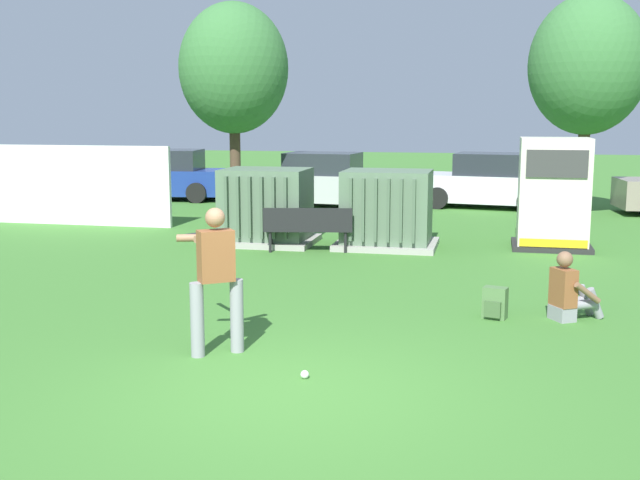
% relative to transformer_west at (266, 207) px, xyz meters
% --- Properties ---
extents(ground_plane, '(96.00, 96.00, 0.00)m').
position_rel_transformer_west_xyz_m(ground_plane, '(2.82, -8.78, -0.79)').
color(ground_plane, '#3D752D').
extents(fence_panel, '(4.80, 0.12, 2.00)m').
position_rel_transformer_west_xyz_m(fence_panel, '(-5.34, 1.72, 0.21)').
color(fence_panel, silver).
rests_on(fence_panel, ground).
extents(transformer_west, '(2.10, 1.70, 1.62)m').
position_rel_transformer_west_xyz_m(transformer_west, '(0.00, 0.00, 0.00)').
color(transformer_west, '#9E9B93').
rests_on(transformer_west, ground).
extents(transformer_mid_west, '(2.10, 1.70, 1.62)m').
position_rel_transformer_west_xyz_m(transformer_mid_west, '(2.61, 0.08, 0.00)').
color(transformer_mid_west, '#9E9B93').
rests_on(transformer_mid_west, ground).
extents(generator_enclosure, '(1.60, 1.40, 2.30)m').
position_rel_transformer_west_xyz_m(generator_enclosure, '(6.00, 0.72, 0.35)').
color(generator_enclosure, '#262626').
rests_on(generator_enclosure, ground).
extents(park_bench, '(1.84, 0.73, 0.92)m').
position_rel_transformer_west_xyz_m(park_bench, '(1.13, -0.85, -0.25)').
color(park_bench, black).
rests_on(park_bench, ground).
extents(batter, '(1.17, 1.44, 1.74)m').
position_rel_transformer_west_xyz_m(batter, '(1.63, -7.67, 0.19)').
color(batter, gray).
rests_on(batter, ground).
extents(sports_ball, '(0.09, 0.09, 0.09)m').
position_rel_transformer_west_xyz_m(sports_ball, '(2.86, -8.33, -0.74)').
color(sports_ball, white).
rests_on(sports_ball, ground).
extents(seated_spectator, '(0.78, 0.68, 0.96)m').
position_rel_transformer_west_xyz_m(seated_spectator, '(5.84, -5.20, -0.41)').
color(seated_spectator, gray).
rests_on(seated_spectator, ground).
extents(backpack, '(0.36, 0.32, 0.44)m').
position_rel_transformer_west_xyz_m(backpack, '(4.85, -5.36, -0.57)').
color(backpack, '#4C723F').
rests_on(backpack, ground).
extents(tree_left, '(3.06, 3.06, 5.85)m').
position_rel_transformer_west_xyz_m(tree_left, '(-2.43, 5.19, 3.22)').
color(tree_left, '#4C3828').
rests_on(tree_left, ground).
extents(tree_center_left, '(3.07, 3.07, 5.87)m').
position_rel_transformer_west_xyz_m(tree_center_left, '(7.09, 5.83, 3.24)').
color(tree_center_left, brown).
rests_on(tree_center_left, ground).
extents(parked_car_leftmost, '(4.37, 2.29, 1.62)m').
position_rel_transformer_west_xyz_m(parked_car_leftmost, '(-5.65, 7.57, -0.04)').
color(parked_car_leftmost, navy).
rests_on(parked_car_leftmost, ground).
extents(parked_car_left_of_center, '(4.33, 2.18, 1.62)m').
position_rel_transformer_west_xyz_m(parked_car_left_of_center, '(-0.34, 6.85, -0.04)').
color(parked_car_left_of_center, '#B2B2B7').
rests_on(parked_car_left_of_center, ground).
extents(parked_car_right_of_center, '(4.40, 2.36, 1.62)m').
position_rel_transformer_west_xyz_m(parked_car_right_of_center, '(4.64, 7.63, -0.04)').
color(parked_car_right_of_center, silver).
rests_on(parked_car_right_of_center, ground).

